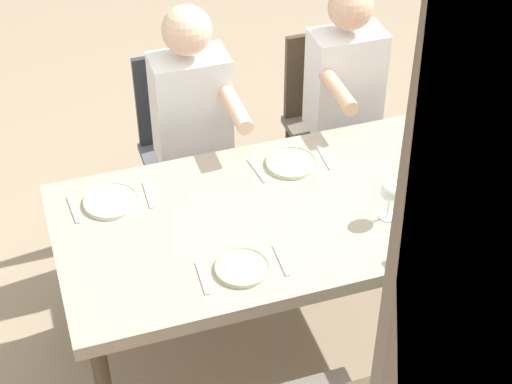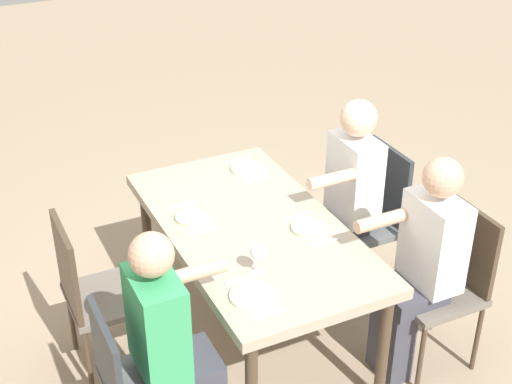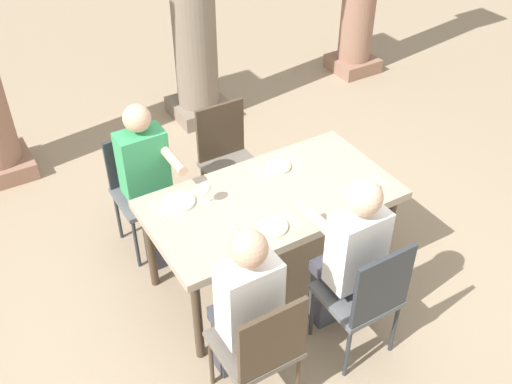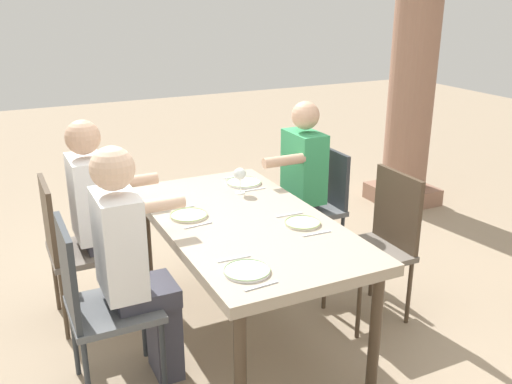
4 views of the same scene
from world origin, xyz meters
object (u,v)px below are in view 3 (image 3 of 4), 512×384
object	(u,v)px
chair_west_north	(141,185)
diner_guest_third	(149,181)
chair_mid_south	(367,294)
plate_3	(365,187)
chair_mid_north	(228,155)
wine_glass_0	(205,188)
plate_2	(277,166)
dining_table	(272,204)
plate_1	(271,226)
diner_man_white	(348,255)
diner_woman_green	(244,305)
plate_0	(178,202)
chair_west_south	(261,346)

from	to	relation	value
chair_west_north	diner_guest_third	xyz separation A→B (m)	(0.00, -0.18, 0.15)
chair_mid_south	plate_3	distance (m)	0.81
chair_mid_north	wine_glass_0	bearing A→B (deg)	-127.52
chair_mid_south	plate_2	xyz separation A→B (m)	(0.07, 1.14, 0.23)
chair_mid_north	dining_table	bearing A→B (deg)	-98.82
chair_west_north	plate_1	world-z (taller)	chair_west_north
dining_table	plate_1	world-z (taller)	plate_1
chair_west_north	diner_man_white	xyz separation A→B (m)	(0.75, -1.55, 0.18)
diner_woman_green	diner_man_white	world-z (taller)	diner_man_white
chair_west_north	chair_mid_north	bearing A→B (deg)	0.58
plate_1	plate_3	world-z (taller)	same
diner_man_white	plate_2	xyz separation A→B (m)	(0.08, 0.94, 0.07)
plate_3	diner_man_white	bearing A→B (deg)	-137.52
plate_0	diner_guest_third	bearing A→B (deg)	94.93
wine_glass_0	plate_3	bearing A→B (deg)	-22.65
chair_mid_south	diner_man_white	world-z (taller)	diner_man_white
diner_man_white	diner_guest_third	distance (m)	1.56
chair_west_south	chair_mid_south	xyz separation A→B (m)	(0.75, -0.00, 0.00)
dining_table	wine_glass_0	distance (m)	0.48
plate_0	dining_table	bearing A→B (deg)	-24.73
chair_mid_north	plate_2	bearing A→B (deg)	-83.07
plate_1	chair_mid_north	bearing A→B (deg)	74.96
dining_table	plate_3	xyz separation A→B (m)	(0.59, -0.26, 0.08)
chair_west_north	chair_mid_south	distance (m)	1.91
diner_woman_green	chair_mid_north	bearing A→B (deg)	64.44
dining_table	diner_guest_third	world-z (taller)	diner_guest_third
diner_guest_third	plate_2	bearing A→B (deg)	-27.36
diner_man_white	chair_west_north	bearing A→B (deg)	115.76
diner_guest_third	plate_2	distance (m)	0.93
chair_west_south	plate_0	size ratio (longest dim) A/B	3.97
diner_woman_green	plate_2	xyz separation A→B (m)	(0.82, 0.95, 0.08)
plate_0	wine_glass_0	size ratio (longest dim) A/B	1.41
chair_mid_south	plate_3	xyz separation A→B (m)	(0.46, 0.62, 0.23)
chair_west_south	plate_3	xyz separation A→B (m)	(1.21, 0.62, 0.23)
diner_guest_third	chair_mid_south	bearing A→B (deg)	-64.53
plate_1	plate_2	size ratio (longest dim) A/B	1.07
plate_2	diner_man_white	bearing A→B (deg)	-94.71
chair_west_north	plate_2	distance (m)	1.05
chair_west_north	plate_1	distance (m)	1.25
chair_mid_south	wine_glass_0	distance (m)	1.23
plate_3	plate_2	bearing A→B (deg)	126.36
diner_guest_third	plate_0	xyz separation A→B (m)	(0.04, -0.43, 0.09)
chair_mid_south	diner_man_white	size ratio (longest dim) A/B	0.73
diner_man_white	plate_1	distance (m)	0.51
chair_mid_south	diner_woman_green	xyz separation A→B (m)	(-0.75, 0.20, 0.15)
diner_woman_green	plate_1	size ratio (longest dim) A/B	5.93
chair_mid_north	diner_guest_third	world-z (taller)	diner_guest_third
diner_guest_third	diner_woman_green	bearing A→B (deg)	-90.00
wine_glass_0	plate_1	xyz separation A→B (m)	(0.24, -0.43, -0.11)
plate_1	plate_2	xyz separation A→B (m)	(0.38, 0.53, 0.00)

